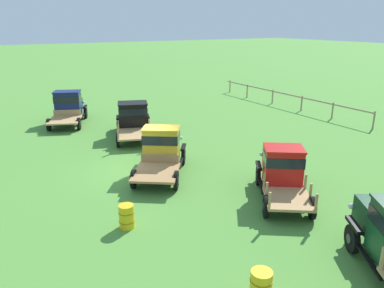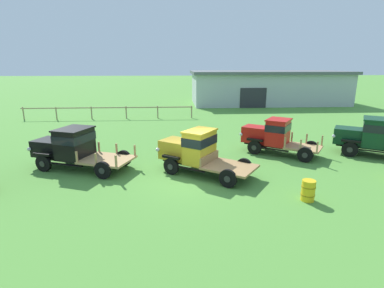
{
  "view_description": "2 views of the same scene",
  "coord_description": "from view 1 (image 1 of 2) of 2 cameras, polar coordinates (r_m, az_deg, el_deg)",
  "views": [
    {
      "loc": [
        15.61,
        -6.48,
        6.82
      ],
      "look_at": [
        0.24,
        2.68,
        1.0
      ],
      "focal_mm": 35.0,
      "sensor_mm": 36.0,
      "label": 1
    },
    {
      "loc": [
        -0.74,
        -13.16,
        5.31
      ],
      "look_at": [
        0.24,
        2.68,
        1.0
      ],
      "focal_mm": 28.0,
      "sensor_mm": 36.0,
      "label": 2
    }
  ],
  "objects": [
    {
      "name": "paddock_fence",
      "position": [
        32.68,
        14.11,
        7.03
      ],
      "size": [
        16.48,
        0.49,
        1.23
      ],
      "color": "#997F60",
      "rests_on": "ground"
    },
    {
      "name": "vintage_truck_second_in_line",
      "position": [
        23.94,
        -8.96,
        4.05
      ],
      "size": [
        5.66,
        3.59,
        2.11
      ],
      "color": "black",
      "rests_on": "ground"
    },
    {
      "name": "vintage_truck_foreground_near",
      "position": [
        28.19,
        -18.26,
        5.51
      ],
      "size": [
        5.42,
        3.67,
        2.26
      ],
      "color": "black",
      "rests_on": "ground"
    },
    {
      "name": "ground_plane",
      "position": [
        18.22,
        -7.67,
        -4.13
      ],
      "size": [
        240.0,
        240.0,
        0.0
      ],
      "primitive_type": "plane",
      "color": "#518E38"
    },
    {
      "name": "oil_drum_beside_row",
      "position": [
        13.38,
        -9.93,
        -10.81
      ],
      "size": [
        0.56,
        0.56,
        0.85
      ],
      "color": "gold",
      "rests_on": "ground"
    },
    {
      "name": "vintage_truck_far_side",
      "position": [
        15.81,
        13.48,
        -3.61
      ],
      "size": [
        4.66,
        3.91,
        2.12
      ],
      "color": "black",
      "rests_on": "ground"
    },
    {
      "name": "oil_drum_near_fence",
      "position": [
        10.39,
        10.48,
        -20.42
      ],
      "size": [
        0.6,
        0.6,
        0.82
      ],
      "color": "gold",
      "rests_on": "ground"
    },
    {
      "name": "vintage_truck_midrow_center",
      "position": [
        17.93,
        -4.55,
        -0.53
      ],
      "size": [
        4.99,
        4.23,
        2.19
      ],
      "color": "black",
      "rests_on": "ground"
    }
  ]
}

